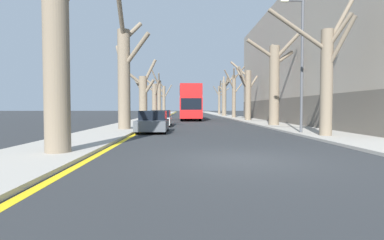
# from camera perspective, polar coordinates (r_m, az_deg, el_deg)

# --- Properties ---
(ground_plane) EXTENTS (300.00, 300.00, 0.00)m
(ground_plane) POSITION_cam_1_polar(r_m,az_deg,el_deg) (9.28, 9.00, -7.47)
(ground_plane) COLOR #2B2D30
(sidewalk_left) EXTENTS (3.37, 120.00, 0.12)m
(sidewalk_left) POSITION_cam_1_polar(r_m,az_deg,el_deg) (59.20, -6.19, 0.86)
(sidewalk_left) COLOR #A39E93
(sidewalk_left) RESTS_ON ground
(sidewalk_right) EXTENTS (3.37, 120.00, 0.12)m
(sidewalk_right) POSITION_cam_1_polar(r_m,az_deg,el_deg) (59.57, 6.24, 0.87)
(sidewalk_right) COLOR #A39E93
(sidewalk_right) RESTS_ON ground
(building_facade_right) EXTENTS (10.08, 35.13, 12.85)m
(building_facade_right) POSITION_cam_1_polar(r_m,az_deg,el_deg) (34.74, 24.02, 10.14)
(building_facade_right) COLOR #9E9384
(building_facade_right) RESTS_ON ground
(kerb_line_stripe) EXTENTS (0.24, 120.00, 0.01)m
(kerb_line_stripe) POSITION_cam_1_polar(r_m,az_deg,el_deg) (59.08, -4.39, 0.81)
(kerb_line_stripe) COLOR yellow
(kerb_line_stripe) RESTS_ON ground
(street_tree_left_0) EXTENTS (2.36, 3.50, 8.32)m
(street_tree_left_0) POSITION_cam_1_polar(r_m,az_deg,el_deg) (10.98, -24.60, 13.85)
(street_tree_left_0) COLOR #7A6B56
(street_tree_left_0) RESTS_ON ground
(street_tree_left_1) EXTENTS (2.90, 4.35, 9.07)m
(street_tree_left_1) POSITION_cam_1_polar(r_m,az_deg,el_deg) (21.23, -12.74, 8.64)
(street_tree_left_1) COLOR #7A6B56
(street_tree_left_1) RESTS_ON ground
(street_tree_left_2) EXTENTS (3.99, 2.44, 6.77)m
(street_tree_left_2) POSITION_cam_1_polar(r_m,az_deg,el_deg) (32.67, -9.36, 4.67)
(street_tree_left_2) COLOR #7A6B56
(street_tree_left_2) RESTS_ON ground
(street_tree_left_3) EXTENTS (2.50, 3.08, 6.07)m
(street_tree_left_3) POSITION_cam_1_polar(r_m,az_deg,el_deg) (43.62, -7.18, 3.97)
(street_tree_left_3) COLOR #7A6B56
(street_tree_left_3) RESTS_ON ground
(street_tree_left_4) EXTENTS (2.93, 4.28, 8.28)m
(street_tree_left_4) POSITION_cam_1_polar(r_m,az_deg,el_deg) (54.23, -6.38, 4.58)
(street_tree_left_4) COLOR #7A6B56
(street_tree_left_4) RESTS_ON ground
(street_tree_left_5) EXTENTS (4.51, 5.04, 7.68)m
(street_tree_left_5) POSITION_cam_1_polar(r_m,az_deg,el_deg) (65.68, -5.48, 4.17)
(street_tree_left_5) COLOR #7A6B56
(street_tree_left_5) RESTS_ON ground
(street_tree_right_0) EXTENTS (4.74, 1.67, 7.36)m
(street_tree_right_0) POSITION_cam_1_polar(r_m,az_deg,el_deg) (17.28, 24.22, 8.04)
(street_tree_right_0) COLOR #7A6B56
(street_tree_right_0) RESTS_ON ground
(street_tree_right_1) EXTENTS (4.33, 3.05, 7.69)m
(street_tree_right_1) POSITION_cam_1_polar(r_m,az_deg,el_deg) (26.48, 15.41, 7.19)
(street_tree_right_1) COLOR #7A6B56
(street_tree_right_1) RESTS_ON ground
(street_tree_right_2) EXTENTS (3.76, 3.37, 7.30)m
(street_tree_right_2) POSITION_cam_1_polar(r_m,az_deg,el_deg) (36.58, 10.44, 5.38)
(street_tree_right_2) COLOR #7A6B56
(street_tree_right_2) RESTS_ON ground
(street_tree_right_3) EXTENTS (3.27, 3.55, 7.80)m
(street_tree_right_3) POSITION_cam_1_polar(r_m,az_deg,el_deg) (45.99, 7.96, 5.06)
(street_tree_right_3) COLOR #7A6B56
(street_tree_right_3) RESTS_ON ground
(street_tree_right_4) EXTENTS (2.57, 2.56, 7.53)m
(street_tree_right_4) POSITION_cam_1_polar(r_m,az_deg,el_deg) (55.90, 6.19, 4.44)
(street_tree_right_4) COLOR #7A6B56
(street_tree_right_4) RESTS_ON ground
(street_tree_right_5) EXTENTS (3.77, 3.64, 7.80)m
(street_tree_right_5) POSITION_cam_1_polar(r_m,az_deg,el_deg) (65.52, 5.29, 4.20)
(street_tree_right_5) COLOR #7A6B56
(street_tree_right_5) RESTS_ON ground
(double_decker_bus) EXTENTS (2.63, 10.57, 4.36)m
(double_decker_bus) POSITION_cam_1_polar(r_m,az_deg,el_deg) (38.97, -0.34, 3.64)
(double_decker_bus) COLOR red
(double_decker_bus) RESTS_ON ground
(parked_car_0) EXTENTS (1.87, 4.19, 1.39)m
(parked_car_0) POSITION_cam_1_polar(r_m,az_deg,el_deg) (19.46, -7.43, -0.39)
(parked_car_0) COLOR #4C5156
(parked_car_0) RESTS_ON ground
(parked_car_1) EXTENTS (1.75, 4.51, 1.38)m
(parked_car_1) POSITION_cam_1_polar(r_m,az_deg,el_deg) (26.10, -5.94, 0.29)
(parked_car_1) COLOR silver
(parked_car_1) RESTS_ON ground
(lamp_post) EXTENTS (1.40, 0.20, 7.96)m
(lamp_post) POSITION_cam_1_polar(r_m,az_deg,el_deg) (18.97, 19.95, 10.88)
(lamp_post) COLOR #4C4F54
(lamp_post) RESTS_ON ground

